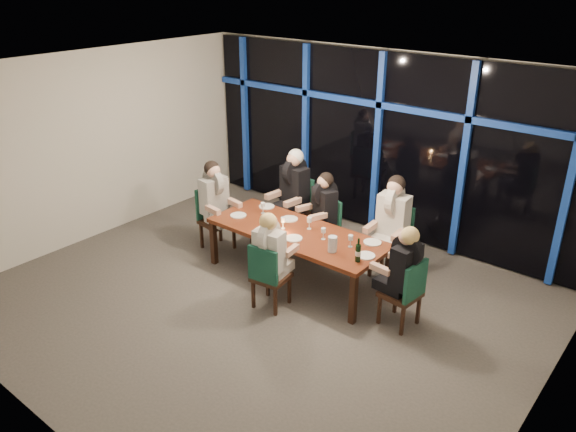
{
  "coord_description": "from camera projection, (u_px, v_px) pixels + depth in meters",
  "views": [
    {
      "loc": [
        4.35,
        -4.78,
        4.15
      ],
      "look_at": [
        0.0,
        0.6,
        1.05
      ],
      "focal_mm": 35.0,
      "sensor_mm": 36.0,
      "label": 1
    }
  ],
  "objects": [
    {
      "name": "diner_end_right",
      "position": [
        404.0,
        262.0,
        6.74
      ],
      "size": [
        0.6,
        0.49,
        0.91
      ],
      "rotation": [
        0.0,
        0.0,
        4.6
      ],
      "color": "black",
      "rests_on": "ground"
    },
    {
      "name": "chair_far_right",
      "position": [
        393.0,
        237.0,
        8.06
      ],
      "size": [
        0.51,
        0.51,
        1.04
      ],
      "rotation": [
        0.0,
        0.0,
        0.06
      ],
      "color": "#321A10",
      "rests_on": "ground"
    },
    {
      "name": "chair_far_mid",
      "position": [
        326.0,
        224.0,
        8.58
      ],
      "size": [
        0.56,
        0.56,
        0.93
      ],
      "rotation": [
        0.0,
        0.0,
        -0.38
      ],
      "color": "#321A10",
      "rests_on": "ground"
    },
    {
      "name": "chair_far_left",
      "position": [
        297.0,
        205.0,
        9.1
      ],
      "size": [
        0.54,
        0.54,
        1.05
      ],
      "rotation": [
        0.0,
        0.0,
        -0.12
      ],
      "color": "#321A10",
      "rests_on": "ground"
    },
    {
      "name": "dining_table",
      "position": [
        297.0,
        235.0,
        7.87
      ],
      "size": [
        2.6,
        1.0,
        0.75
      ],
      "color": "maroon",
      "rests_on": "ground"
    },
    {
      "name": "window_wall",
      "position": [
        380.0,
        142.0,
        9.02
      ],
      "size": [
        6.86,
        0.43,
        2.94
      ],
      "color": "black",
      "rests_on": "ground"
    },
    {
      "name": "plate_far_right",
      "position": [
        372.0,
        242.0,
        7.51
      ],
      "size": [
        0.24,
        0.24,
        0.01
      ],
      "primitive_type": "cylinder",
      "color": "white",
      "rests_on": "dining_table"
    },
    {
      "name": "chair_near_mid",
      "position": [
        268.0,
        274.0,
        7.22
      ],
      "size": [
        0.48,
        0.48,
        0.93
      ],
      "rotation": [
        0.0,
        0.0,
        3.27
      ],
      "color": "#321A10",
      "rests_on": "ground"
    },
    {
      "name": "wine_glass_d",
      "position": [
        263.0,
        205.0,
        8.35
      ],
      "size": [
        0.07,
        0.07,
        0.17
      ],
      "color": "silver",
      "rests_on": "dining_table"
    },
    {
      "name": "plate_far_mid",
      "position": [
        290.0,
        219.0,
        8.2
      ],
      "size": [
        0.24,
        0.24,
        0.01
      ],
      "primitive_type": "cylinder",
      "color": "white",
      "rests_on": "dining_table"
    },
    {
      "name": "room",
      "position": [
        257.0,
        158.0,
        6.75
      ],
      "size": [
        7.04,
        7.0,
        3.02
      ],
      "color": "#59544E",
      "rests_on": "ground"
    },
    {
      "name": "diner_end_left",
      "position": [
        215.0,
        193.0,
        8.62
      ],
      "size": [
        0.65,
        0.53,
        0.96
      ],
      "rotation": [
        0.0,
        0.0,
        1.43
      ],
      "color": "black",
      "rests_on": "ground"
    },
    {
      "name": "plate_near_mid",
      "position": [
        294.0,
        238.0,
        7.62
      ],
      "size": [
        0.24,
        0.24,
        0.01
      ],
      "primitive_type": "cylinder",
      "color": "white",
      "rests_on": "dining_table"
    },
    {
      "name": "diner_far_mid",
      "position": [
        322.0,
        203.0,
        8.39
      ],
      "size": [
        0.58,
        0.64,
        0.91
      ],
      "rotation": [
        0.0,
        0.0,
        -0.38
      ],
      "color": "black",
      "rests_on": "ground"
    },
    {
      "name": "water_pitcher",
      "position": [
        332.0,
        244.0,
        7.24
      ],
      "size": [
        0.13,
        0.12,
        0.21
      ],
      "rotation": [
        0.0,
        0.0,
        -0.05
      ],
      "color": "silver",
      "rests_on": "dining_table"
    },
    {
      "name": "wine_glass_b",
      "position": [
        309.0,
        221.0,
        7.85
      ],
      "size": [
        0.07,
        0.07,
        0.18
      ],
      "color": "silver",
      "rests_on": "dining_table"
    },
    {
      "name": "chair_end_left",
      "position": [
        213.0,
        215.0,
        8.83
      ],
      "size": [
        0.52,
        0.52,
        0.99
      ],
      "rotation": [
        0.0,
        0.0,
        1.43
      ],
      "color": "#321A10",
      "rests_on": "ground"
    },
    {
      "name": "wine_glass_c",
      "position": [
        323.0,
        231.0,
        7.56
      ],
      "size": [
        0.06,
        0.06,
        0.17
      ],
      "color": "silver",
      "rests_on": "dining_table"
    },
    {
      "name": "diner_far_left",
      "position": [
        293.0,
        183.0,
        8.88
      ],
      "size": [
        0.55,
        0.68,
        1.02
      ],
      "rotation": [
        0.0,
        0.0,
        -0.12
      ],
      "color": "black",
      "rests_on": "ground"
    },
    {
      "name": "wine_glass_a",
      "position": [
        283.0,
        220.0,
        7.87
      ],
      "size": [
        0.07,
        0.07,
        0.17
      ],
      "color": "silver",
      "rests_on": "dining_table"
    },
    {
      "name": "plate_far_left",
      "position": [
        267.0,
        206.0,
        8.62
      ],
      "size": [
        0.24,
        0.24,
        0.01
      ],
      "primitive_type": "cylinder",
      "color": "white",
      "rests_on": "dining_table"
    },
    {
      "name": "wine_glass_e",
      "position": [
        351.0,
        238.0,
        7.35
      ],
      "size": [
        0.07,
        0.07,
        0.17
      ],
      "color": "silver",
      "rests_on": "dining_table"
    },
    {
      "name": "diner_far_right",
      "position": [
        392.0,
        213.0,
        7.83
      ],
      "size": [
        0.53,
        0.66,
        1.01
      ],
      "rotation": [
        0.0,
        0.0,
        0.06
      ],
      "color": "silver",
      "rests_on": "ground"
    },
    {
      "name": "chair_end_right",
      "position": [
        407.0,
        290.0,
        6.84
      ],
      "size": [
        0.48,
        0.48,
        0.93
      ],
      "rotation": [
        0.0,
        0.0,
        4.6
      ],
      "color": "#321A10",
      "rests_on": "ground"
    },
    {
      "name": "wine_bottle",
      "position": [
        358.0,
        253.0,
        6.99
      ],
      "size": [
        0.07,
        0.07,
        0.32
      ],
      "rotation": [
        0.0,
        0.0,
        0.33
      ],
      "color": "black",
      "rests_on": "dining_table"
    },
    {
      "name": "tea_light",
      "position": [
        283.0,
        232.0,
        7.77
      ],
      "size": [
        0.05,
        0.05,
        0.03
      ],
      "primitive_type": "cylinder",
      "color": "#FFA34C",
      "rests_on": "dining_table"
    },
    {
      "name": "diner_near_mid",
      "position": [
        271.0,
        246.0,
        7.13
      ],
      "size": [
        0.49,
        0.6,
        0.9
      ],
      "rotation": [
        0.0,
        0.0,
        3.27
      ],
      "color": "silver",
      "rests_on": "ground"
    },
    {
      "name": "plate_end_left",
      "position": [
        238.0,
        215.0,
        8.32
      ],
      "size": [
        0.24,
        0.24,
        0.01
      ],
      "primitive_type": "cylinder",
      "color": "white",
      "rests_on": "dining_table"
    },
    {
      "name": "plate_end_right",
      "position": [
        366.0,
        256.0,
        7.16
      ],
      "size": [
        0.24,
        0.24,
        0.01
      ],
      "primitive_type": "cylinder",
      "color": "white",
      "rests_on": "dining_table"
    }
  ]
}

